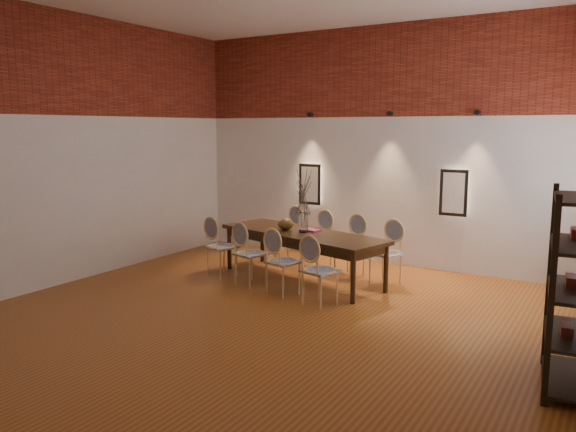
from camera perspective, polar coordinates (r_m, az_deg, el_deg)
The scene contains 24 objects.
floor at distance 6.97m, azimuth -2.20°, elevation -10.58°, with size 7.00×7.00×0.02m, color #97511D.
wall_back at distance 9.74m, azimuth 9.39°, elevation 6.96°, with size 7.00×0.10×4.00m, color silver.
wall_left at distance 9.04m, azimuth -21.55°, elevation 6.31°, with size 0.10×7.00×4.00m, color silver.
brick_band_back at distance 9.71m, azimuth 9.43°, elevation 14.34°, with size 7.00×0.02×1.50m, color maroon.
brick_band_left at distance 9.02m, azimuth -21.74°, elevation 14.26°, with size 0.02×7.00×1.50m, color maroon.
niche_left at distance 10.25m, azimuth 2.32°, elevation 3.25°, with size 0.36×0.06×0.66m, color #FFEAC6.
niche_right at distance 9.28m, azimuth 16.52°, elevation 2.28°, with size 0.36×0.06×0.66m, color #FFEAC6.
spot_fixture_left at distance 10.17m, azimuth 2.28°, elevation 10.26°, with size 0.08×0.08×0.10m, color black.
spot_fixture_mid at distance 9.54m, azimuth 10.32°, elevation 10.20°, with size 0.08×0.08×0.10m, color black.
spot_fixture_right at distance 9.13m, azimuth 18.67°, elevation 9.94°, with size 0.08×0.08×0.10m, color black.
dining_table at distance 8.62m, azimuth 1.38°, elevation -4.08°, with size 2.78×0.89×0.75m, color #331D0C.
chair_near_a at distance 8.89m, azimuth -6.74°, elevation -3.11°, with size 0.44×0.44×0.94m, color #E1BB7B, non-canonical shape.
chair_near_b at distance 8.36m, azimuth -3.82°, elevation -3.84°, with size 0.44×0.44×0.94m, color #E1BB7B, non-canonical shape.
chair_near_c at distance 7.86m, azimuth -0.50°, elevation -4.65°, with size 0.44×0.44×0.94m, color #E1BB7B, non-canonical shape.
chair_near_d at distance 7.39m, azimuth 3.26°, elevation -5.55°, with size 0.44×0.44×0.94m, color #E1BB7B, non-canonical shape.
chair_far_a at distance 9.83m, azimuth -0.02°, elevation -1.88°, with size 0.44×0.44×0.94m, color #E1BB7B, non-canonical shape.
chair_far_b at distance 9.35m, azimuth 2.96°, elevation -2.46°, with size 0.44×0.44×0.94m, color #E1BB7B, non-canonical shape.
chair_far_c at distance 8.91m, azimuth 6.26°, elevation -3.08°, with size 0.44×0.44×0.94m, color #E1BB7B, non-canonical shape.
chair_far_d at distance 8.50m, azimuth 9.90°, elevation -3.75°, with size 0.44×0.44×0.94m, color #E1BB7B, non-canonical shape.
vase at distance 8.49m, azimuth 1.58°, elevation -0.67°, with size 0.14×0.14×0.30m, color silver.
dried_branches at distance 8.43m, azimuth 1.59°, elevation 2.35°, with size 0.50×0.50×0.70m, color brown, non-canonical shape.
bowl at distance 8.70m, azimuth -0.24°, elevation -0.83°, with size 0.24×0.24×0.18m, color brown.
book at distance 8.61m, azimuth 2.42°, elevation -1.45°, with size 0.26×0.18×0.03m, color #962454.
shelving_rack at distance 5.59m, azimuth 26.75°, elevation -6.76°, with size 0.38×1.00×1.80m, color black, non-canonical shape.
Camera 1 is at (3.63, -5.48, 2.33)m, focal length 35.00 mm.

